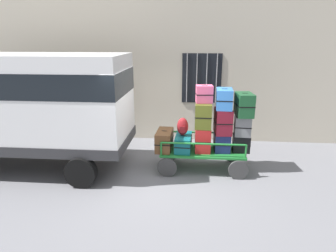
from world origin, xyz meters
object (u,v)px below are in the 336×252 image
(van, at_px, (29,101))
(suitcase_right_top, at_px, (244,105))
(backpack, at_px, (183,127))
(suitcase_midright_bottom, at_px, (222,142))
(suitcase_midright_middle, at_px, (223,121))
(suitcase_right_middle, at_px, (242,125))
(suitcase_midright_top, at_px, (224,99))
(suitcase_center_top, at_px, (204,94))
(luggage_cart, at_px, (202,154))
(suitcase_midleft_bottom, at_px, (183,143))
(suitcase_center_bottom, at_px, (203,139))
(suitcase_right_bottom, at_px, (241,143))
(suitcase_left_bottom, at_px, (164,140))
(suitcase_center_middle, at_px, (203,115))

(van, distance_m, suitcase_right_top, 5.16)
(backpack, bearing_deg, suitcase_midright_bottom, 1.90)
(van, height_order, suitcase_midright_bottom, van)
(suitcase_midright_middle, relative_size, suitcase_right_middle, 1.17)
(suitcase_midright_top, distance_m, backpack, 1.19)
(suitcase_center_top, xyz_separation_m, backpack, (-0.50, -0.04, -0.81))
(luggage_cart, distance_m, suitcase_midright_middle, 0.99)
(suitcase_right_middle, bearing_deg, suitcase_midright_bottom, -176.74)
(suitcase_midleft_bottom, height_order, suitcase_center_top, suitcase_center_top)
(suitcase_midright_middle, bearing_deg, suitcase_midright_top, 90.00)
(suitcase_center_top, bearing_deg, suitcase_center_bottom, -90.00)
(suitcase_right_bottom, xyz_separation_m, suitcase_right_middle, (0.00, 0.02, 0.45))
(van, distance_m, backpack, 3.77)
(suitcase_center_top, relative_size, backpack, 0.95)
(suitcase_left_bottom, height_order, suitcase_center_middle, suitcase_center_middle)
(suitcase_left_bottom, xyz_separation_m, suitcase_midright_middle, (1.42, 0.03, 0.51))
(luggage_cart, bearing_deg, van, -177.09)
(van, bearing_deg, suitcase_midright_top, 3.07)
(suitcase_center_bottom, height_order, suitcase_right_bottom, suitcase_center_bottom)
(suitcase_right_middle, xyz_separation_m, backpack, (-1.44, -0.06, -0.06))
(suitcase_center_middle, xyz_separation_m, suitcase_right_bottom, (0.94, -0.01, -0.69))
(suitcase_midright_middle, height_order, suitcase_right_middle, suitcase_midright_middle)
(suitcase_center_top, height_order, suitcase_right_bottom, suitcase_center_top)
(suitcase_midleft_bottom, distance_m, suitcase_midright_middle, 1.10)
(suitcase_left_bottom, relative_size, backpack, 1.78)
(suitcase_right_bottom, bearing_deg, backpack, -178.30)
(suitcase_midright_top, distance_m, suitcase_right_middle, 0.79)
(suitcase_midright_middle, xyz_separation_m, suitcase_right_middle, (0.47, 0.03, -0.10))
(van, relative_size, suitcase_right_middle, 9.24)
(luggage_cart, height_order, suitcase_midright_bottom, suitcase_midright_bottom)
(suitcase_center_top, bearing_deg, suitcase_midleft_bottom, -175.81)
(suitcase_midright_bottom, bearing_deg, suitcase_right_bottom, 1.27)
(suitcase_midright_top, relative_size, suitcase_right_bottom, 1.43)
(suitcase_center_middle, height_order, suitcase_right_middle, suitcase_center_middle)
(luggage_cart, relative_size, suitcase_midright_middle, 3.52)
(suitcase_center_top, distance_m, suitcase_midright_bottom, 1.27)
(suitcase_center_bottom, xyz_separation_m, backpack, (-0.50, 0.01, 0.30))
(suitcase_right_middle, relative_size, suitcase_right_top, 0.83)
(suitcase_center_top, height_order, suitcase_midright_bottom, suitcase_center_top)
(van, distance_m, suitcase_center_middle, 4.23)
(suitcase_center_top, xyz_separation_m, suitcase_right_top, (0.94, 0.01, -0.24))
(suitcase_midright_middle, bearing_deg, suitcase_right_top, 1.40)
(suitcase_center_middle, xyz_separation_m, suitcase_right_top, (0.94, -0.01, 0.27))
(luggage_cart, height_order, suitcase_midright_top, suitcase_midright_top)
(suitcase_midright_middle, xyz_separation_m, suitcase_right_top, (0.47, 0.01, 0.41))
(suitcase_center_bottom, bearing_deg, suitcase_right_top, 3.61)
(suitcase_midright_top, bearing_deg, suitcase_right_bottom, -1.76)
(suitcase_center_middle, xyz_separation_m, backpack, (-0.50, -0.05, -0.30))
(suitcase_center_middle, height_order, suitcase_midright_middle, suitcase_center_middle)
(van, bearing_deg, luggage_cart, 2.91)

